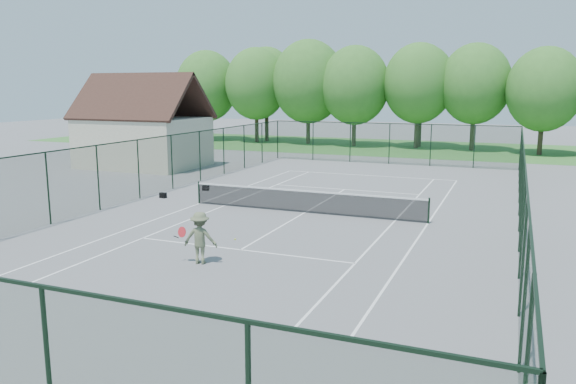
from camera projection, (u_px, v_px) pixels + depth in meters
name	position (u px, v px, depth m)	size (l,w,h in m)	color
ground	(305.00, 213.00, 25.39)	(140.00, 140.00, 0.00)	slate
grass_far	(416.00, 148.00, 52.73)	(80.00, 16.00, 0.01)	#3F7F34
court_lines	(305.00, 213.00, 25.39)	(11.05, 23.85, 0.01)	white
tennis_net	(305.00, 200.00, 25.29)	(11.08, 0.08, 1.10)	black
fence_enclosure	(305.00, 179.00, 25.11)	(18.05, 36.05, 3.02)	#15341C
utility_building	(143.00, 123.00, 39.85)	(8.60, 6.27, 6.63)	beige
tree_line_far	(418.00, 83.00, 51.64)	(39.40, 6.40, 9.70)	#403222
sports_bag_a	(163.00, 195.00, 28.78)	(0.34, 0.21, 0.27)	black
sports_bag_b	(206.00, 188.00, 30.92)	(0.36, 0.22, 0.28)	black
tennis_player	(200.00, 238.00, 17.92)	(1.93, 0.85, 1.69)	#5F6848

